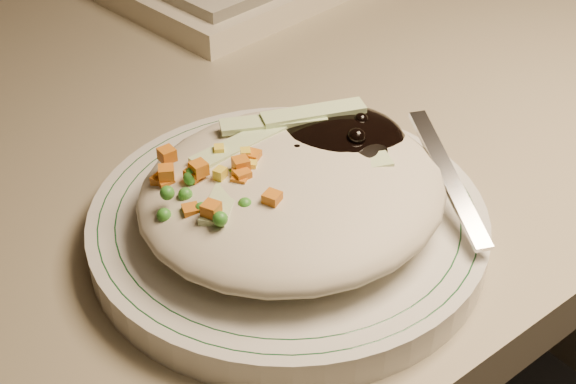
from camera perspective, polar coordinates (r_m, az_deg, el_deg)
desk at (r=0.79m, az=-6.72°, el=-5.36°), size 1.40×0.70×0.74m
plate at (r=0.51m, az=0.00°, el=-2.35°), size 0.25×0.25×0.02m
plate_rim at (r=0.50m, az=-0.00°, el=-1.46°), size 0.24×0.24×0.00m
meal at (r=0.49m, az=0.46°, el=0.68°), size 0.21×0.19×0.05m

